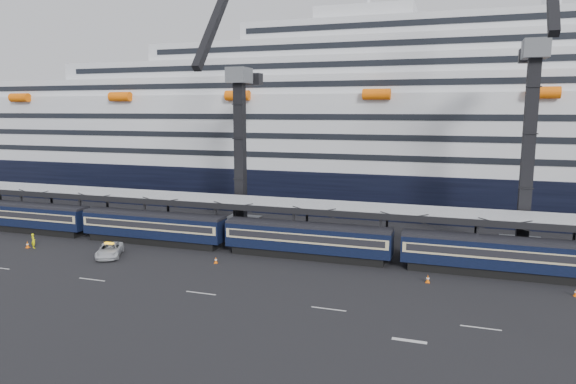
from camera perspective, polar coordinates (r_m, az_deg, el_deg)
name	(u,v)px	position (r m, az deg, el deg)	size (l,w,h in m)	color
ground	(361,296)	(47.61, 8.11, -11.32)	(260.00, 260.00, 0.00)	black
lane_markings	(455,331)	(42.12, 18.10, -14.47)	(111.00, 4.27, 0.02)	beige
train	(336,241)	(57.19, 5.37, -5.46)	(133.05, 3.00, 4.05)	black
canopy	(384,210)	(59.56, 10.65, -1.98)	(130.00, 6.25, 5.53)	#96999E
cruise_ship	(405,135)	(90.49, 12.89, 6.22)	(214.09, 28.84, 34.00)	black
crane_dark_near	(239,145)	(68.57, -5.48, 5.20)	(4.50, 17.75, 35.08)	#484B4F
crane_dark_mid	(530,139)	(62.07, 25.25, 5.30)	(4.50, 18.24, 39.64)	#484B4F
pickup_truck	(110,250)	(62.22, -19.21, -6.12)	(2.48, 5.37, 1.49)	#BABDC2
worker	(33,241)	(69.46, -26.44, -4.88)	(0.66, 0.43, 1.81)	#EAE90C
traffic_cone_b	(28,244)	(70.03, -26.96, -5.22)	(0.42, 0.42, 0.85)	#FF6508
traffic_cone_c	(216,260)	(56.96, -8.02, -7.49)	(0.37, 0.37, 0.73)	#FF6508
traffic_cone_d	(428,279)	(52.14, 15.27, -9.26)	(0.41, 0.41, 0.81)	#FF6508
traffic_cone_e	(576,292)	(53.53, 29.36, -9.68)	(0.38, 0.38, 0.76)	#FF6508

